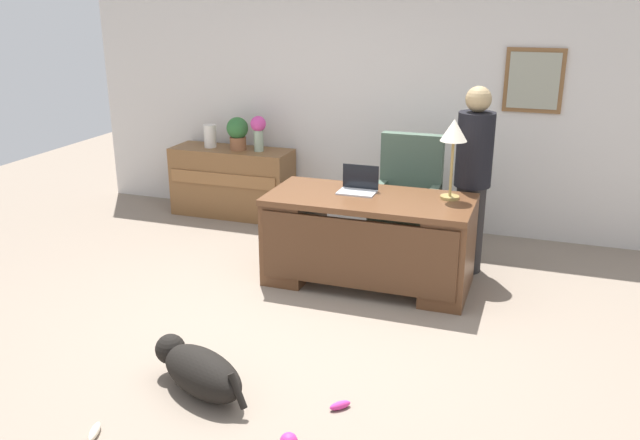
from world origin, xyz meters
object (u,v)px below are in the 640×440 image
armchair (407,202)px  dog_lying (199,370)px  dog_toy_plush (95,432)px  desk (368,238)px  vase_with_flowers (258,130)px  vase_empty (210,136)px  person_standing (473,179)px  credenza (233,182)px  potted_plant (238,132)px  laptop (359,185)px  desk_lamp (454,136)px  dog_toy_bone (340,405)px

armchair → dog_lying: size_ratio=1.43×
dog_toy_plush → armchair: bearing=72.9°
desk → armchair: size_ratio=1.52×
vase_with_flowers → vase_empty: bearing=180.0°
vase_with_flowers → person_standing: bearing=-17.6°
credenza → vase_with_flowers: (0.34, 0.00, 0.62)m
credenza → armchair: bearing=-13.1°
credenza → potted_plant: 0.59m
desk → vase_with_flowers: bearing=139.9°
laptop → vase_with_flowers: size_ratio=0.83×
dog_lying → desk_lamp: 2.74m
person_standing → dog_toy_bone: bearing=-100.0°
desk_lamp → dog_toy_bone: 2.45m
armchair → dog_toy_bone: armchair is taller
desk → dog_toy_plush: size_ratio=10.14×
desk → credenza: (-1.97, 1.37, -0.04)m
desk_lamp → vase_with_flowers: size_ratio=1.73×
dog_lying → vase_empty: bearing=116.5°
vase_with_flowers → dog_toy_bone: bearing=-58.5°
credenza → vase_empty: 0.57m
vase_with_flowers → dog_toy_bone: (1.97, -3.23, -0.98)m
desk → potted_plant: bearing=144.0°
laptop → vase_empty: bearing=149.6°
armchair → vase_with_flowers: vase_with_flowers is taller
dog_lying → dog_toy_bone: bearing=7.3°
armchair → vase_with_flowers: size_ratio=2.96×
armchair → vase_empty: size_ratio=4.50×
desk → dog_toy_plush: (-0.91, -2.57, -0.40)m
desk_lamp → dog_toy_plush: (-1.56, -2.77, -1.30)m
dog_lying → vase_with_flowers: size_ratio=2.06×
person_standing → dog_toy_bone: person_standing is taller
armchair → person_standing: 0.78m
laptop → vase_empty: size_ratio=1.26×
dog_lying → potted_plant: potted_plant is taller
vase_with_flowers → potted_plant: (-0.25, 0.00, -0.04)m
armchair → dog_toy_bone: size_ratio=8.14×
credenza → laptop: 2.26m
desk → armchair: bearing=80.5°
person_standing → laptop: (-0.91, -0.46, -0.02)m
dog_lying → vase_empty: size_ratio=3.14×
desk → person_standing: bearing=37.8°
credenza → vase_empty: bearing=179.7°
vase_empty → armchair: bearing=-11.8°
laptop → credenza: bearing=146.3°
laptop → desk_lamp: bearing=4.2°
dog_lying → vase_empty: vase_empty is taller
dog_lying → potted_plant: bearing=111.6°
laptop → dog_toy_plush: (-0.78, -2.71, -0.82)m
person_standing → desk_lamp: size_ratio=2.51×
dog_lying → laptop: (0.43, 2.11, 0.69)m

